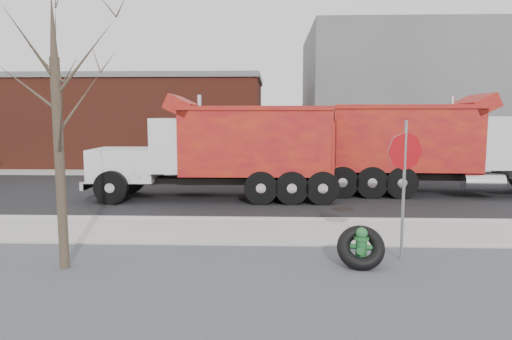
{
  "coord_description": "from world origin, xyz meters",
  "views": [
    {
      "loc": [
        0.78,
        -10.95,
        2.94
      ],
      "look_at": [
        0.32,
        1.93,
        1.4
      ],
      "focal_mm": 32.0,
      "sensor_mm": 36.0,
      "label": 1
    }
  ],
  "objects_px": {
    "dump_truck_red_a": "(434,145)",
    "dump_truck_red_b": "(224,148)",
    "truck_tire": "(361,248)",
    "stop_sign": "(405,166)",
    "fire_hydrant": "(361,249)"
  },
  "relations": [
    {
      "from": "dump_truck_red_a",
      "to": "dump_truck_red_b",
      "type": "xyz_separation_m",
      "value": [
        -7.69,
        -1.25,
        -0.04
      ]
    },
    {
      "from": "truck_tire",
      "to": "dump_truck_red_a",
      "type": "distance_m",
      "value": 9.65
    },
    {
      "from": "truck_tire",
      "to": "dump_truck_red_a",
      "type": "xyz_separation_m",
      "value": [
        4.28,
        8.53,
        1.46
      ]
    },
    {
      "from": "truck_tire",
      "to": "dump_truck_red_a",
      "type": "height_order",
      "value": "dump_truck_red_a"
    },
    {
      "from": "stop_sign",
      "to": "dump_truck_red_a",
      "type": "height_order",
      "value": "dump_truck_red_a"
    },
    {
      "from": "fire_hydrant",
      "to": "truck_tire",
      "type": "xyz_separation_m",
      "value": [
        -0.01,
        -0.03,
        0.04
      ]
    },
    {
      "from": "dump_truck_red_a",
      "to": "fire_hydrant",
      "type": "bearing_deg",
      "value": -114.75
    },
    {
      "from": "dump_truck_red_a",
      "to": "truck_tire",
      "type": "bearing_deg",
      "value": -114.74
    },
    {
      "from": "fire_hydrant",
      "to": "dump_truck_red_b",
      "type": "bearing_deg",
      "value": 130.74
    },
    {
      "from": "truck_tire",
      "to": "dump_truck_red_a",
      "type": "bearing_deg",
      "value": 63.33
    },
    {
      "from": "stop_sign",
      "to": "dump_truck_red_a",
      "type": "relative_size",
      "value": 0.31
    },
    {
      "from": "truck_tire",
      "to": "stop_sign",
      "type": "relative_size",
      "value": 0.35
    },
    {
      "from": "fire_hydrant",
      "to": "dump_truck_red_b",
      "type": "height_order",
      "value": "dump_truck_red_b"
    },
    {
      "from": "fire_hydrant",
      "to": "truck_tire",
      "type": "bearing_deg",
      "value": -98.28
    },
    {
      "from": "stop_sign",
      "to": "dump_truck_red_b",
      "type": "distance_m",
      "value": 8.04
    }
  ]
}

